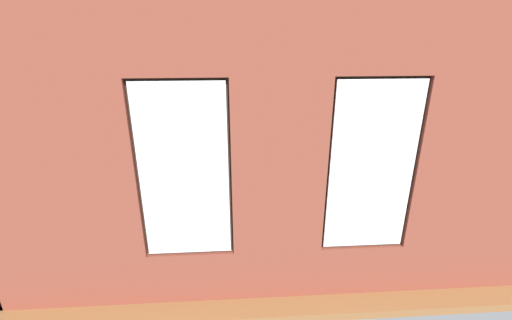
% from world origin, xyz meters
% --- Properties ---
extents(ground_plane, '(7.01, 5.43, 0.10)m').
position_xyz_m(ground_plane, '(0.00, 0.00, -0.05)').
color(ground_plane, brown).
extents(brick_wall_with_windows, '(6.41, 0.30, 3.44)m').
position_xyz_m(brick_wall_with_windows, '(-0.00, 2.33, 1.72)').
color(brick_wall_with_windows, brown).
rests_on(brick_wall_with_windows, ground_plane).
extents(white_wall_right, '(0.10, 4.43, 3.44)m').
position_xyz_m(white_wall_right, '(3.15, 0.20, 1.72)').
color(white_wall_right, white).
rests_on(white_wall_right, ground_plane).
extents(couch_by_window, '(1.84, 0.87, 0.80)m').
position_xyz_m(couch_by_window, '(0.32, 1.68, 0.33)').
color(couch_by_window, black).
rests_on(couch_by_window, ground_plane).
extents(couch_left, '(0.98, 1.98, 0.80)m').
position_xyz_m(couch_left, '(-2.50, 0.28, 0.33)').
color(couch_left, black).
rests_on(couch_left, ground_plane).
extents(coffee_table, '(1.36, 0.83, 0.46)m').
position_xyz_m(coffee_table, '(0.36, -0.21, 0.40)').
color(coffee_table, '#A87547').
rests_on(coffee_table, ground_plane).
extents(cup_ceramic, '(0.08, 0.08, 0.10)m').
position_xyz_m(cup_ceramic, '(0.77, -0.09, 0.51)').
color(cup_ceramic, '#B23D38').
rests_on(cup_ceramic, coffee_table).
extents(candle_jar, '(0.08, 0.08, 0.09)m').
position_xyz_m(candle_jar, '(-0.01, -0.36, 0.51)').
color(candle_jar, '#B7333D').
rests_on(candle_jar, coffee_table).
extents(remote_black, '(0.17, 0.07, 0.02)m').
position_xyz_m(remote_black, '(0.26, -0.09, 0.47)').
color(remote_black, black).
rests_on(remote_black, coffee_table).
extents(remote_silver, '(0.18, 0.10, 0.02)m').
position_xyz_m(remote_silver, '(0.53, -0.31, 0.47)').
color(remote_silver, '#B2B2B7').
rests_on(remote_silver, coffee_table).
extents(media_console, '(1.00, 0.42, 0.52)m').
position_xyz_m(media_console, '(2.85, -0.57, 0.26)').
color(media_console, black).
rests_on(media_console, ground_plane).
extents(tv_flatscreen, '(1.22, 0.20, 0.82)m').
position_xyz_m(tv_flatscreen, '(2.85, -0.57, 0.93)').
color(tv_flatscreen, black).
rests_on(tv_flatscreen, media_console).
extents(papasan_chair, '(1.05, 1.05, 0.67)m').
position_xyz_m(papasan_chair, '(0.78, -1.40, 0.43)').
color(papasan_chair, olive).
rests_on(papasan_chair, ground_plane).
extents(potted_plant_corner_far_left, '(0.78, 0.80, 1.23)m').
position_xyz_m(potted_plant_corner_far_left, '(-2.66, 1.78, 0.63)').
color(potted_plant_corner_far_left, '#47423D').
rests_on(potted_plant_corner_far_left, ground_plane).
extents(potted_plant_foreground_right, '(0.46, 0.46, 0.80)m').
position_xyz_m(potted_plant_foreground_right, '(2.55, -1.66, 0.54)').
color(potted_plant_foreground_right, beige).
rests_on(potted_plant_foreground_right, ground_plane).
extents(potted_plant_near_tv, '(0.87, 1.07, 1.40)m').
position_xyz_m(potted_plant_near_tv, '(2.30, 0.38, 0.87)').
color(potted_plant_near_tv, beige).
rests_on(potted_plant_near_tv, ground_plane).
extents(potted_plant_beside_window_right, '(0.87, 0.93, 1.32)m').
position_xyz_m(potted_plant_beside_window_right, '(1.71, 1.79, 0.77)').
color(potted_plant_beside_window_right, beige).
rests_on(potted_plant_beside_window_right, ground_plane).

